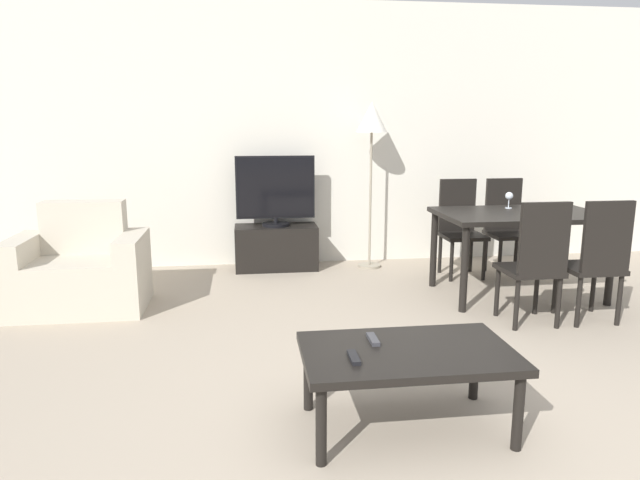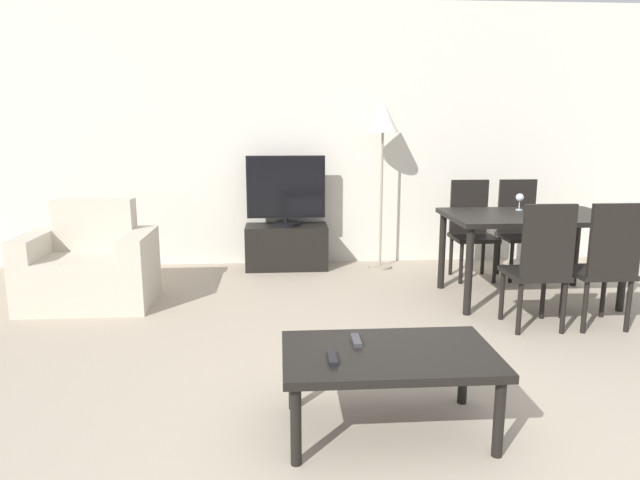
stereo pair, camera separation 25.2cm
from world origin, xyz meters
name	(u,v)px [view 2 (the right image)]	position (x,y,z in m)	size (l,w,h in m)	color
wall_back	(347,136)	(0.00, 3.98, 1.35)	(7.76, 0.06, 2.70)	silver
armchair	(90,268)	(-2.29, 2.63, 0.31)	(1.02, 0.69, 0.85)	beige
tv_stand	(287,247)	(-0.65, 3.71, 0.23)	(0.84, 0.40, 0.45)	black
tv	(286,191)	(-0.65, 3.71, 0.81)	(0.80, 0.28, 0.71)	black
coffee_table	(389,360)	(-0.20, 0.46, 0.37)	(1.02, 0.62, 0.41)	black
dining_table	(530,224)	(1.38, 2.50, 0.65)	(1.38, 0.86, 0.74)	black
dining_chair_near	(540,263)	(1.14, 1.75, 0.51)	(0.40, 0.40, 0.94)	black
dining_chair_far	(519,225)	(1.62, 3.24, 0.51)	(0.40, 0.40, 0.94)	black
dining_chair_near_right	(605,262)	(1.62, 1.75, 0.51)	(0.40, 0.40, 0.94)	black
dining_chair_far_left	(471,226)	(1.14, 3.24, 0.51)	(0.40, 0.40, 0.94)	black
floor_lamp	(383,126)	(0.32, 3.65, 1.45)	(0.31, 0.31, 1.69)	gray
remote_primary	(332,358)	(-0.48, 0.38, 0.42)	(0.04, 0.15, 0.02)	black
remote_secondary	(356,340)	(-0.34, 0.58, 0.42)	(0.04, 0.15, 0.02)	#38383D
wine_glass_left	(520,199)	(1.38, 2.73, 0.84)	(0.07, 0.07, 0.15)	silver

